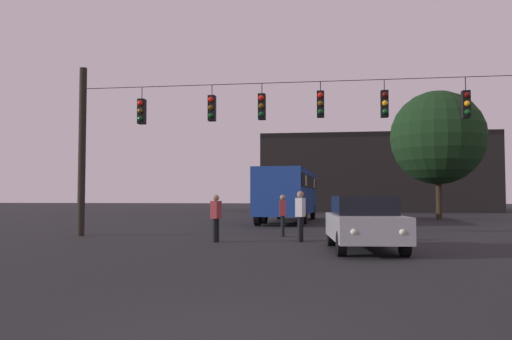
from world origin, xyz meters
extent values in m
plane|color=black|center=(0.00, 24.50, 0.00)|extent=(168.00, 168.00, 0.00)
cylinder|color=black|center=(-8.26, 13.49, 3.25)|extent=(0.28, 0.28, 6.50)
cylinder|color=black|center=(0.00, 13.49, 5.68)|extent=(16.52, 0.02, 0.02)
cylinder|color=black|center=(-5.87, 13.49, 5.44)|extent=(0.03, 0.03, 0.46)
cube|color=black|center=(-5.87, 13.49, 4.73)|extent=(0.26, 0.32, 0.95)
sphere|color=red|center=(-5.87, 13.31, 5.03)|extent=(0.20, 0.20, 0.20)
sphere|color=#5B3D0C|center=(-5.87, 13.31, 4.73)|extent=(0.20, 0.20, 0.20)
sphere|color=#0C4219|center=(-5.87, 13.31, 4.43)|extent=(0.20, 0.20, 0.20)
cylinder|color=black|center=(-3.14, 13.49, 5.47)|extent=(0.03, 0.03, 0.40)
cube|color=black|center=(-3.14, 13.49, 4.79)|extent=(0.26, 0.32, 0.95)
sphere|color=red|center=(-3.14, 13.31, 5.09)|extent=(0.20, 0.20, 0.20)
sphere|color=#5B3D0C|center=(-3.14, 13.31, 4.79)|extent=(0.20, 0.20, 0.20)
sphere|color=#0C4219|center=(-3.14, 13.31, 4.49)|extent=(0.20, 0.20, 0.20)
cylinder|color=black|center=(-1.26, 13.49, 5.47)|extent=(0.03, 0.03, 0.39)
cube|color=black|center=(-1.26, 13.49, 4.80)|extent=(0.26, 0.32, 0.95)
sphere|color=red|center=(-1.26, 13.31, 5.10)|extent=(0.20, 0.20, 0.20)
sphere|color=#5B3D0C|center=(-1.26, 13.31, 4.80)|extent=(0.20, 0.20, 0.20)
sphere|color=#0C4219|center=(-1.26, 13.31, 4.50)|extent=(0.20, 0.20, 0.20)
cylinder|color=black|center=(0.89, 13.49, 5.49)|extent=(0.03, 0.03, 0.35)
cube|color=black|center=(0.89, 13.49, 4.84)|extent=(0.26, 0.32, 0.95)
sphere|color=red|center=(0.89, 13.31, 5.14)|extent=(0.20, 0.20, 0.20)
sphere|color=#5B3D0C|center=(0.89, 13.31, 4.84)|extent=(0.20, 0.20, 0.20)
sphere|color=#0C4219|center=(0.89, 13.31, 4.54)|extent=(0.20, 0.20, 0.20)
cylinder|color=black|center=(3.15, 13.49, 5.47)|extent=(0.03, 0.03, 0.40)
cube|color=black|center=(3.15, 13.49, 4.80)|extent=(0.26, 0.32, 0.95)
sphere|color=#510A0A|center=(3.15, 13.31, 5.10)|extent=(0.20, 0.20, 0.20)
sphere|color=orange|center=(3.15, 13.31, 4.80)|extent=(0.20, 0.20, 0.20)
sphere|color=#0C4219|center=(3.15, 13.31, 4.50)|extent=(0.20, 0.20, 0.20)
cylinder|color=black|center=(5.91, 13.49, 5.43)|extent=(0.03, 0.03, 0.48)
cube|color=black|center=(5.91, 13.49, 4.71)|extent=(0.26, 0.32, 0.95)
sphere|color=#510A0A|center=(5.91, 13.31, 5.01)|extent=(0.20, 0.20, 0.20)
sphere|color=orange|center=(5.91, 13.31, 4.71)|extent=(0.20, 0.20, 0.20)
sphere|color=#0C4219|center=(5.91, 13.31, 4.41)|extent=(0.20, 0.20, 0.20)
cube|color=navy|center=(-1.27, 25.56, 1.75)|extent=(2.92, 11.09, 2.50)
cube|color=black|center=(-1.27, 25.56, 2.36)|extent=(2.94, 10.43, 0.70)
cylinder|color=black|center=(-2.22, 29.56, 0.50)|extent=(0.32, 1.01, 1.00)
cylinder|color=black|center=(-0.01, 29.47, 0.50)|extent=(0.32, 1.01, 1.00)
cylinder|color=black|center=(-2.46, 23.40, 0.50)|extent=(0.32, 1.01, 1.00)
cylinder|color=black|center=(-0.24, 23.32, 0.50)|extent=(0.32, 1.01, 1.00)
cylinder|color=black|center=(-2.54, 21.43, 0.50)|extent=(0.32, 1.01, 1.00)
cylinder|color=black|center=(-0.32, 21.34, 0.50)|extent=(0.32, 1.01, 1.00)
cube|color=beige|center=(-1.14, 28.86, 2.36)|extent=(2.59, 0.90, 0.56)
cube|color=beige|center=(-1.38, 22.81, 2.36)|extent=(2.59, 0.90, 0.56)
cube|color=#99999E|center=(2.16, 9.48, 0.66)|extent=(2.18, 4.45, 0.68)
cube|color=black|center=(2.15, 9.63, 1.26)|extent=(1.79, 2.46, 0.52)
cylinder|color=black|center=(3.08, 8.14, 0.32)|extent=(0.28, 0.66, 0.64)
cylinder|color=black|center=(1.50, 7.99, 0.32)|extent=(0.28, 0.66, 0.64)
cylinder|color=black|center=(2.82, 10.96, 0.32)|extent=(0.28, 0.66, 0.64)
cylinder|color=black|center=(1.24, 10.82, 0.32)|extent=(0.28, 0.66, 0.64)
sphere|color=white|center=(2.92, 7.44, 0.66)|extent=(0.18, 0.18, 0.18)
sphere|color=white|center=(1.78, 7.34, 0.66)|extent=(0.18, 0.18, 0.18)
cylinder|color=black|center=(-0.58, 14.36, 0.39)|extent=(0.14, 0.14, 0.78)
cylinder|color=black|center=(-0.57, 14.20, 0.39)|extent=(0.14, 0.14, 0.78)
cube|color=maroon|center=(-0.57, 14.28, 1.07)|extent=(0.28, 0.39, 0.58)
sphere|color=#8C6B51|center=(-0.57, 14.28, 1.47)|extent=(0.21, 0.21, 0.21)
cylinder|color=black|center=(0.21, 11.97, 0.42)|extent=(0.14, 0.14, 0.84)
cylinder|color=black|center=(0.25, 12.12, 0.42)|extent=(0.14, 0.14, 0.84)
cube|color=silver|center=(0.23, 12.04, 1.15)|extent=(0.33, 0.41, 0.63)
sphere|color=#8C6B51|center=(0.23, 12.04, 1.57)|extent=(0.23, 0.23, 0.23)
cylinder|color=black|center=(-2.52, 11.65, 0.39)|extent=(0.14, 0.14, 0.78)
cylinder|color=black|center=(-2.56, 11.50, 0.39)|extent=(0.14, 0.14, 0.78)
cube|color=maroon|center=(-2.54, 11.58, 1.07)|extent=(0.33, 0.41, 0.58)
sphere|color=#8C6B51|center=(-2.54, 11.58, 1.47)|extent=(0.21, 0.21, 0.21)
cube|color=black|center=(5.62, 51.67, 3.58)|extent=(22.52, 13.42, 7.15)
cube|color=black|center=(5.62, 51.67, 7.40)|extent=(22.52, 13.42, 0.50)
cylinder|color=#2D2116|center=(8.22, 30.43, 1.61)|extent=(0.37, 0.37, 3.22)
sphere|color=black|center=(8.22, 30.43, 5.39)|extent=(6.20, 6.20, 6.20)
camera|label=1|loc=(1.29, -5.52, 1.51)|focal=36.90mm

